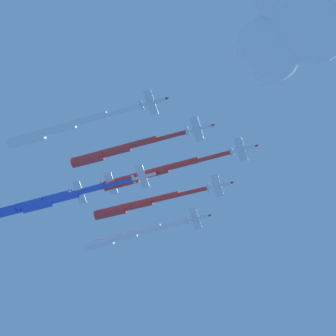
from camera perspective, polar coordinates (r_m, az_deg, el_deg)
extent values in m
cylinder|color=silver|center=(215.48, 6.66, 1.68)|extent=(8.70, 5.13, 1.37)
cone|color=red|center=(215.16, 7.96, 2.01)|extent=(1.74, 1.74, 1.30)
cylinder|color=black|center=(215.89, 5.44, 1.37)|extent=(0.99, 1.19, 1.03)
ellipsoid|color=black|center=(215.78, 7.16, 1.86)|extent=(2.11, 1.66, 0.87)
cube|color=silver|center=(215.47, 6.52, 1.64)|extent=(5.94, 8.46, 2.54)
cube|color=red|center=(216.90, 6.78, 0.73)|extent=(2.38, 1.63, 0.30)
cube|color=red|center=(214.24, 6.25, 2.58)|extent=(2.38, 1.63, 0.30)
cube|color=silver|center=(215.80, 5.69, 1.43)|extent=(2.33, 3.27, 1.01)
cube|color=red|center=(216.68, 5.69, 1.52)|extent=(1.55, 1.20, 1.85)
cylinder|color=red|center=(216.53, 3.96, 0.99)|extent=(12.19, 7.07, 1.74)
cylinder|color=red|center=(218.06, 1.15, 0.34)|extent=(12.57, 7.85, 2.61)
cylinder|color=red|center=(220.38, -1.56, -0.46)|extent=(12.95, 8.64, 3.48)
cylinder|color=red|center=(223.23, -4.20, -1.25)|extent=(13.32, 9.42, 4.36)
cylinder|color=silver|center=(224.48, 4.54, -1.57)|extent=(8.66, 5.33, 1.40)
cone|color=red|center=(223.98, 5.79, -1.28)|extent=(1.76, 1.78, 1.33)
cylinder|color=black|center=(225.05, 3.37, -1.85)|extent=(1.01, 1.21, 1.05)
ellipsoid|color=black|center=(224.71, 5.04, -1.42)|extent=(2.12, 1.70, 0.89)
cube|color=silver|center=(224.49, 4.41, -1.61)|extent=(6.02, 8.33, 2.92)
cube|color=red|center=(225.91, 4.66, -2.49)|extent=(2.36, 1.66, 0.33)
cube|color=red|center=(223.26, 4.16, -0.71)|extent=(2.36, 1.66, 0.33)
cube|color=silver|center=(224.93, 3.61, -1.79)|extent=(2.36, 3.22, 1.16)
cube|color=red|center=(225.81, 3.62, -1.70)|extent=(1.58, 1.30, 1.83)
cylinder|color=red|center=(225.82, 2.05, -2.15)|extent=(11.22, 6.88, 1.79)
cylinder|color=red|center=(227.51, -0.43, -2.65)|extent=(11.63, 7.68, 2.68)
cylinder|color=red|center=(229.88, -2.83, -3.30)|extent=(12.03, 8.48, 3.57)
cylinder|color=red|center=(232.68, -5.17, -3.93)|extent=(12.44, 9.27, 4.46)
cylinder|color=silver|center=(208.51, 2.75, 3.51)|extent=(8.69, 5.25, 1.40)
cone|color=red|center=(207.93, 4.09, 3.85)|extent=(1.76, 1.77, 1.33)
cylinder|color=black|center=(209.16, 1.49, 3.19)|extent=(1.00, 1.21, 1.05)
ellipsoid|color=black|center=(208.72, 3.28, 3.68)|extent=(2.12, 1.69, 0.90)
cube|color=silver|center=(208.53, 2.60, 3.47)|extent=(5.95, 8.33, 2.95)
cube|color=red|center=(209.59, 2.89, 2.50)|extent=(2.37, 1.64, 0.33)
cube|color=red|center=(207.67, 2.31, 4.47)|extent=(2.37, 1.64, 0.33)
cube|color=silver|center=(209.02, 1.75, 3.26)|extent=(2.34, 3.22, 1.17)
cube|color=red|center=(209.93, 1.77, 3.33)|extent=(1.59, 1.29, 1.83)
cylinder|color=red|center=(209.99, 0.14, 2.85)|extent=(10.81, 6.55, 1.79)
cylinder|color=red|center=(211.82, -2.39, 2.27)|extent=(11.21, 7.36, 2.68)
cylinder|color=red|center=(214.24, -4.81, 1.53)|extent=(11.61, 8.16, 3.58)
cylinder|color=red|center=(217.08, -7.18, 0.79)|extent=(12.00, 8.96, 4.47)
cylinder|color=silver|center=(234.62, 2.59, -4.52)|extent=(8.71, 5.18, 1.40)
cone|color=red|center=(233.83, 3.78, -4.23)|extent=(1.75, 1.77, 1.33)
cylinder|color=black|center=(235.47, 1.48, -4.79)|extent=(1.00, 1.21, 1.05)
ellipsoid|color=black|center=(234.73, 3.07, -4.36)|extent=(2.12, 1.68, 0.89)
cube|color=silver|center=(234.67, 2.47, -4.55)|extent=(5.90, 8.35, 2.93)
cube|color=red|center=(236.21, 2.73, -5.37)|extent=(2.37, 1.63, 0.33)
cube|color=red|center=(233.31, 2.20, -3.71)|extent=(2.37, 1.63, 0.33)
cube|color=silver|center=(235.29, 1.71, -4.73)|extent=(2.32, 3.23, 1.16)
cube|color=red|center=(236.15, 1.73, -4.64)|extent=(1.59, 1.28, 1.83)
cylinder|color=white|center=(236.47, 0.30, -5.07)|extent=(10.71, 6.41, 1.79)
cylinder|color=white|center=(238.54, -1.93, -5.52)|extent=(11.10, 7.21, 2.68)
cylinder|color=white|center=(241.24, -4.06, -6.11)|extent=(11.48, 8.02, 3.57)
cylinder|color=white|center=(244.29, -6.14, -6.68)|extent=(11.87, 8.82, 4.47)
cylinder|color=silver|center=(205.28, -1.41, 5.89)|extent=(8.70, 5.16, 1.37)
cone|color=red|center=(204.39, -0.07, 6.26)|extent=(1.74, 1.74, 1.30)
cylinder|color=black|center=(206.23, -2.67, 5.54)|extent=(0.99, 1.19, 1.03)
ellipsoid|color=black|center=(205.36, -0.87, 6.07)|extent=(2.11, 1.66, 0.87)
cube|color=silver|center=(205.34, -1.56, 5.84)|extent=(5.95, 8.45, 2.58)
cube|color=red|center=(206.34, -1.23, 4.86)|extent=(2.37, 1.63, 0.30)
cube|color=red|center=(204.54, -1.89, 6.84)|extent=(2.37, 1.63, 0.30)
cube|color=silver|center=(206.03, -2.41, 5.61)|extent=(2.34, 3.26, 1.03)
cube|color=red|center=(206.93, -2.38, 5.68)|extent=(1.55, 1.21, 1.85)
cylinder|color=white|center=(207.58, -4.22, 5.10)|extent=(12.48, 7.24, 1.75)
cylinder|color=white|center=(210.50, -7.13, 4.35)|extent=(12.86, 8.03, 2.62)
cylinder|color=white|center=(214.14, -9.89, 3.44)|extent=(13.24, 8.81, 3.49)
cylinder|color=white|center=(218.31, -12.53, 2.54)|extent=(13.62, 9.60, 4.37)
cylinder|color=silver|center=(219.43, -2.17, -0.76)|extent=(8.70, 5.17, 1.39)
cone|color=red|center=(218.32, -0.92, -0.44)|extent=(1.74, 1.75, 1.32)
cylinder|color=black|center=(220.57, -3.34, -1.06)|extent=(0.99, 1.20, 1.04)
ellipsoid|color=black|center=(219.41, -1.67, -0.59)|extent=(2.12, 1.67, 0.88)
cube|color=silver|center=(219.51, -2.31, -0.80)|extent=(5.93, 8.41, 2.72)
cube|color=red|center=(220.83, -2.00, -1.69)|extent=(2.37, 1.63, 0.31)
cube|color=red|center=(218.37, -2.62, 0.11)|extent=(2.37, 1.63, 0.31)
cube|color=silver|center=(220.33, -3.10, -1.00)|extent=(2.33, 3.25, 1.08)
cube|color=red|center=(221.20, -3.07, -0.90)|extent=(1.56, 1.24, 1.84)
cylinder|color=blue|center=(221.97, -4.63, -1.38)|extent=(11.16, 6.62, 1.76)
cylinder|color=blue|center=(224.83, -7.04, -1.92)|extent=(11.54, 7.42, 2.64)
cylinder|color=blue|center=(228.31, -9.33, -2.60)|extent=(11.93, 8.21, 3.53)
cylinder|color=blue|center=(232.19, -11.54, -3.25)|extent=(12.31, 9.00, 4.41)
cylinder|color=silver|center=(222.98, -5.00, -1.33)|extent=(8.70, 5.16, 1.37)
cone|color=red|center=(221.62, -3.78, -1.02)|extent=(1.74, 1.74, 1.30)
cylinder|color=black|center=(224.35, -6.13, -1.61)|extent=(0.99, 1.19, 1.03)
ellipsoid|color=black|center=(222.85, -4.50, -1.16)|extent=(2.11, 1.66, 0.87)
cube|color=silver|center=(223.08, -5.13, -1.37)|extent=(5.95, 8.44, 2.59)
cube|color=red|center=(224.43, -4.81, -2.23)|extent=(2.37, 1.63, 0.30)
cube|color=red|center=(221.92, -5.45, -0.48)|extent=(2.37, 1.63, 0.30)
cube|color=silver|center=(224.06, -5.90, -1.56)|extent=(2.34, 3.26, 1.03)
cube|color=red|center=(224.91, -5.85, -1.46)|extent=(1.55, 1.21, 1.85)
cylinder|color=blue|center=(226.03, -7.40, -1.94)|extent=(11.39, 6.72, 1.75)
cylinder|color=blue|center=(229.44, -9.78, -2.47)|extent=(11.77, 7.51, 2.62)
cylinder|color=blue|center=(233.47, -12.03, -3.13)|extent=(12.15, 8.29, 3.50)
cylinder|color=blue|center=(237.88, -14.20, -3.77)|extent=(12.53, 9.08, 4.37)
cylinder|color=silver|center=(225.60, -7.78, -2.19)|extent=(8.64, 5.33, 1.38)
cone|color=red|center=(224.06, -6.59, -1.91)|extent=(1.76, 1.76, 1.31)
cylinder|color=black|center=(227.14, -8.89, -2.45)|extent=(1.01, 1.20, 1.04)
ellipsoid|color=black|center=(225.40, -7.29, -2.04)|extent=(2.12, 1.69, 0.88)
cube|color=silver|center=(225.73, -7.91, -2.22)|extent=(6.07, 8.39, 2.69)
cube|color=red|center=(227.05, -7.60, -3.09)|extent=(2.36, 1.67, 0.31)
cube|color=red|center=(224.59, -8.22, -1.34)|extent=(2.36, 1.67, 0.31)
cube|color=silver|center=(226.82, -8.66, -2.39)|extent=(2.38, 3.24, 1.07)
cube|color=red|center=(227.67, -8.61, -2.30)|extent=(1.56, 1.25, 1.85)
cylinder|color=blue|center=(229.02, -10.14, -2.74)|extent=(11.32, 6.95, 1.76)
cylinder|color=blue|center=(232.77, -12.47, -3.20)|extent=(11.72, 7.73, 2.64)
cylinder|color=blue|center=(237.12, -14.67, -3.79)|extent=(12.12, 8.52, 3.52)
sphere|color=white|center=(220.89, 12.69, 12.96)|extent=(30.94, 30.94, 30.94)
sphere|color=white|center=(220.70, 8.99, 10.43)|extent=(23.21, 23.21, 23.21)
sphere|color=white|center=(231.29, 12.42, 13.31)|extent=(17.02, 17.02, 17.02)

